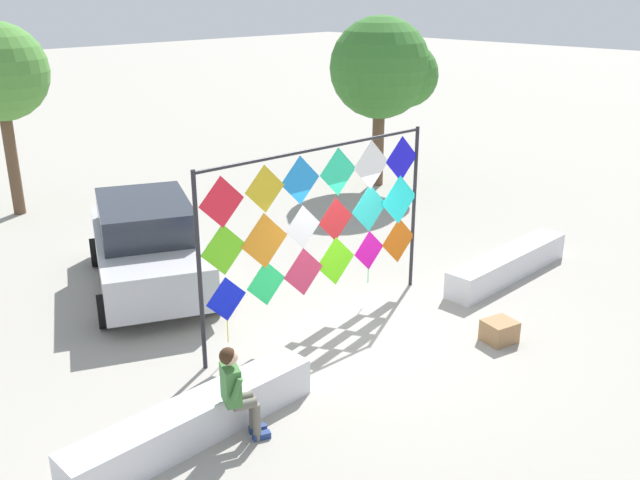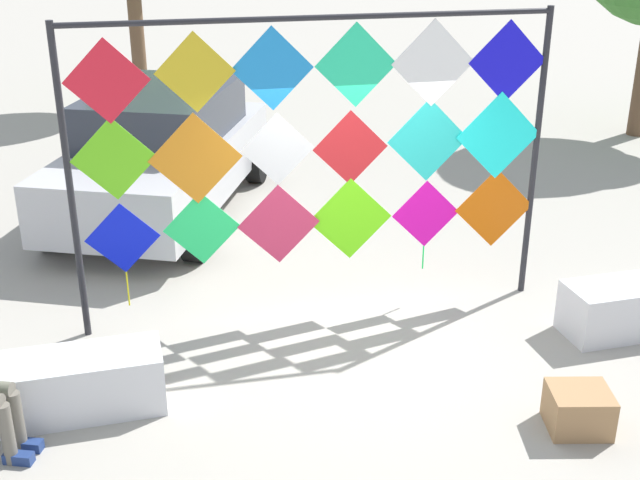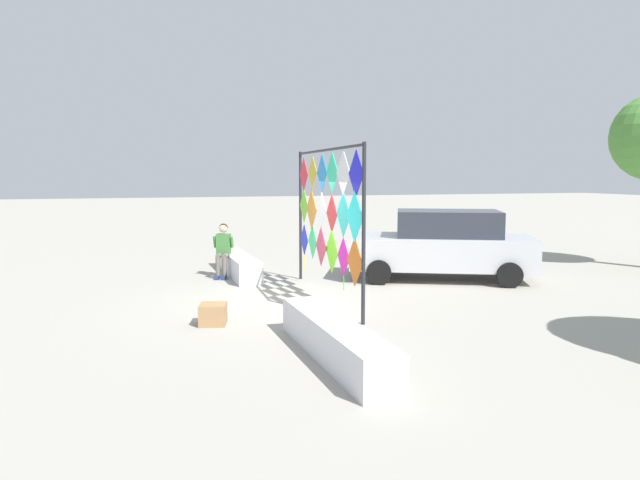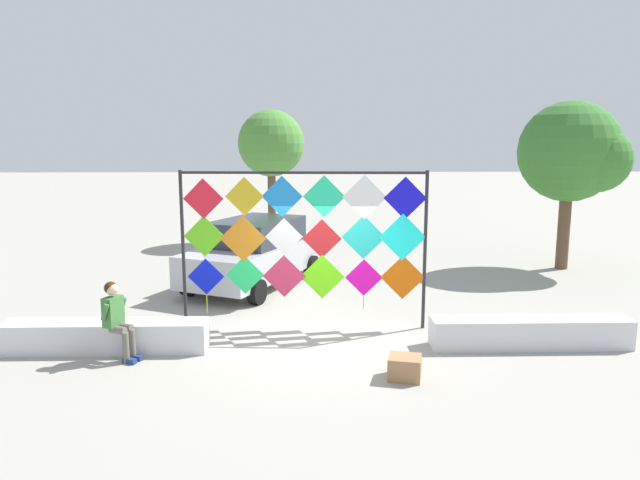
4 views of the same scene
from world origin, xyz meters
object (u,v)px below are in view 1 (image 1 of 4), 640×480
at_px(parked_car, 147,244).
at_px(tree_palm_like, 386,68).
at_px(kite_display_rack, 323,217).
at_px(cardboard_box_large, 499,331).
at_px(seated_vendor, 237,387).

bearing_deg(parked_car, tree_palm_like, 10.51).
relative_size(kite_display_rack, cardboard_box_large, 9.58).
height_order(seated_vendor, parked_car, parked_car).
bearing_deg(parked_car, kite_display_rack, -69.08).
distance_m(kite_display_rack, cardboard_box_large, 3.56).
xyz_separation_m(seated_vendor, tree_palm_like, (11.14, 6.98, 2.64)).
distance_m(parked_car, cardboard_box_large, 6.91).
bearing_deg(parked_car, cardboard_box_large, -64.77).
height_order(kite_display_rack, cardboard_box_large, kite_display_rack).
relative_size(kite_display_rack, parked_car, 1.01).
height_order(kite_display_rack, parked_car, kite_display_rack).
height_order(parked_car, cardboard_box_large, parked_car).
xyz_separation_m(parked_car, tree_palm_like, (9.20, 1.71, 2.56)).
distance_m(seated_vendor, tree_palm_like, 13.41).
height_order(cardboard_box_large, tree_palm_like, tree_palm_like).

